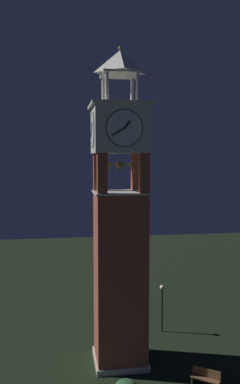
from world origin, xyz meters
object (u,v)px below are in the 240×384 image
object	(u,v)px
park_bench	(206,378)
clock_tower	(120,233)
lamp_post	(162,299)
trash_bin	(128,320)

from	to	relation	value
park_bench	clock_tower	bearing A→B (deg)	51.78
clock_tower	lamp_post	xyz separation A→B (m)	(3.86, -3.69, -5.64)
park_bench	trash_bin	world-z (taller)	park_bench
clock_tower	park_bench	distance (m)	9.37
clock_tower	lamp_post	distance (m)	7.77
clock_tower	park_bench	xyz separation A→B (m)	(-3.39, -4.30, -7.60)
clock_tower	lamp_post	bearing A→B (deg)	-43.75
lamp_post	park_bench	bearing A→B (deg)	-175.20
park_bench	trash_bin	size ratio (longest dim) A/B	1.91
lamp_post	trash_bin	xyz separation A→B (m)	(1.39, 2.29, -2.04)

